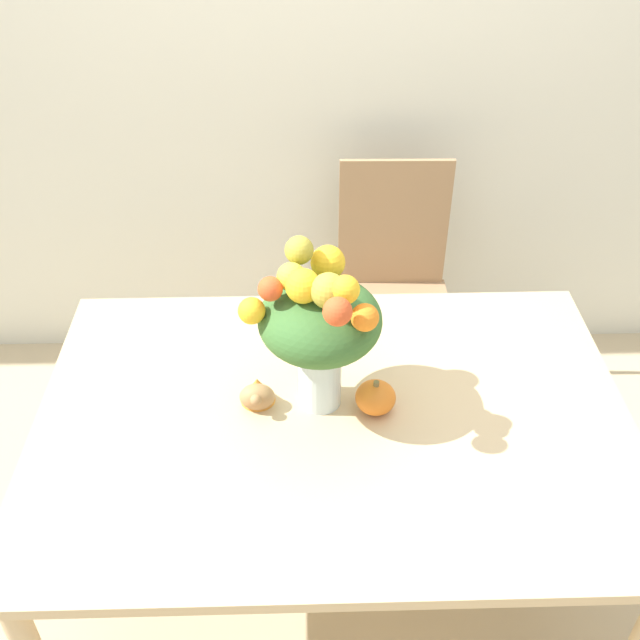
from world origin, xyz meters
TOP-DOWN VIEW (x-y plane):
  - ground_plane at (0.00, 0.00)m, footprint 12.00×12.00m
  - wall_back at (0.00, 1.25)m, footprint 8.00×0.06m
  - dining_table at (0.00, 0.00)m, footprint 1.50×1.04m
  - flower_vase at (-0.03, 0.05)m, footprint 0.34×0.32m
  - pumpkin at (0.11, 0.02)m, footprint 0.10×0.10m
  - turkey_figurine at (-0.19, 0.05)m, footprint 0.09×0.12m
  - dining_chair_near_window at (0.26, 0.89)m, footprint 0.43×0.43m

SIDE VIEW (x-z plane):
  - ground_plane at x=0.00m, z-range 0.00..0.00m
  - dining_chair_near_window at x=0.26m, z-range 0.01..0.96m
  - dining_table at x=0.00m, z-range 0.29..1.03m
  - turkey_figurine at x=-0.19m, z-range 0.74..0.81m
  - pumpkin at x=0.11m, z-range 0.73..0.83m
  - flower_vase at x=-0.03m, z-range 0.77..1.22m
  - wall_back at x=0.00m, z-range 0.00..2.70m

